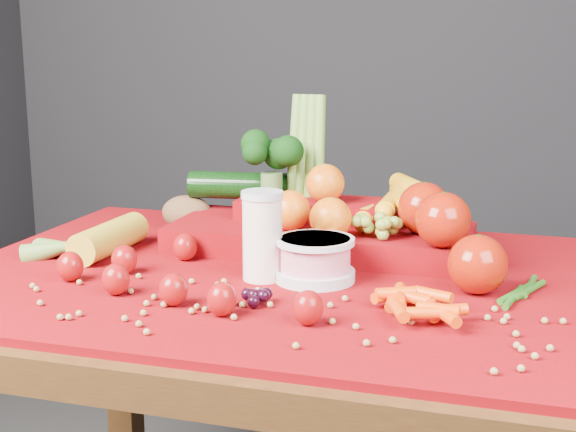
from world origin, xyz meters
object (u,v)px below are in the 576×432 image
(produce_mound, at_px, (337,218))
(milk_glass, at_px, (262,232))
(table, at_px, (284,336))
(yogurt_bowl, at_px, (315,258))

(produce_mound, bearing_deg, milk_glass, -110.41)
(table, xyz_separation_m, yogurt_bowl, (0.06, -0.03, 0.14))
(table, bearing_deg, produce_mound, 71.46)
(yogurt_bowl, height_order, produce_mound, produce_mound)
(table, relative_size, yogurt_bowl, 8.90)
(table, height_order, produce_mound, produce_mound)
(table, relative_size, milk_glass, 7.94)
(milk_glass, bearing_deg, table, 63.55)
(table, height_order, yogurt_bowl, yogurt_bowl)
(table, bearing_deg, yogurt_bowl, -25.02)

